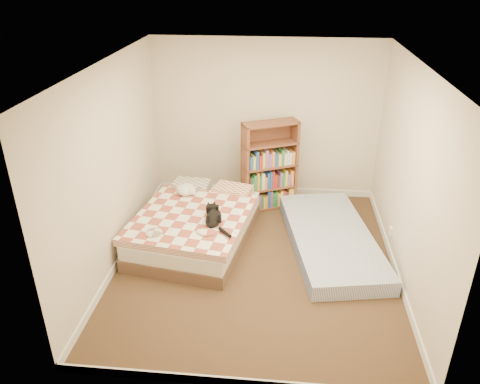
# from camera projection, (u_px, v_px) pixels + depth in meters

# --- Properties ---
(room) EXTENTS (3.51, 4.01, 2.51)m
(room) POSITION_uv_depth(u_px,v_px,m) (257.00, 177.00, 5.51)
(room) COLOR #412A1C
(room) RESTS_ON ground
(bed) EXTENTS (1.67, 2.14, 0.52)m
(bed) POSITION_uv_depth(u_px,v_px,m) (196.00, 224.00, 6.42)
(bed) COLOR brown
(bed) RESTS_ON room
(bookshelf) EXTENTS (0.94, 0.61, 1.39)m
(bookshelf) POSITION_uv_depth(u_px,v_px,m) (269.00, 176.00, 7.17)
(bookshelf) COLOR #5A2F1E
(bookshelf) RESTS_ON room
(floor_mattress) EXTENTS (1.43, 2.45, 0.21)m
(floor_mattress) POSITION_uv_depth(u_px,v_px,m) (331.00, 239.00, 6.33)
(floor_mattress) COLOR #6676AA
(floor_mattress) RESTS_ON room
(black_cat) EXTENTS (0.31, 0.75, 0.17)m
(black_cat) POSITION_uv_depth(u_px,v_px,m) (214.00, 217.00, 5.98)
(black_cat) COLOR black
(black_cat) RESTS_ON bed
(white_dog) EXTENTS (0.31, 0.33, 0.14)m
(white_dog) POSITION_uv_depth(u_px,v_px,m) (187.00, 190.00, 6.69)
(white_dog) COLOR white
(white_dog) RESTS_ON bed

